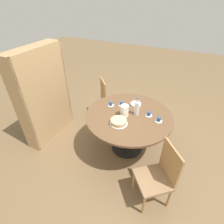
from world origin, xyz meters
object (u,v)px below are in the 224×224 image
Objects in this scene: cup_b at (149,114)px; chair_a at (109,99)px; bookshelf at (45,96)px; cup_c at (111,104)px; chair_b at (158,175)px; cup_d at (159,120)px; cake_main at (119,122)px; cup_a at (121,104)px; coffee_pot at (124,110)px; water_bottle at (137,108)px.

chair_a is at bearing 59.88° from cup_b.
bookshelf is (-0.96, 0.82, 0.38)m from chair_a.
chair_b is at bearing -127.64° from cup_c.
chair_a is 1.20m from cup_b.
cup_b is (0.83, 0.40, 0.30)m from chair_b.
cup_d is at bearing -113.91° from cup_b.
bookshelf reaches higher than cake_main.
coffee_pot is at bearing -148.53° from cup_a.
chair_a reaches higher than cup_c.
cake_main is at bearing 89.01° from bookshelf.
coffee_pot is 0.38m from cup_c.
bookshelf is at bearing 89.01° from cake_main.
chair_a is 8.10× the size of cup_c.
coffee_pot is 0.31m from cup_a.
chair_b is at bearing -163.80° from cup_d.
chair_b is at bearing -176.58° from chair_a.
bookshelf is 1.20m from cup_c.
cake_main is at bearing -141.05° from cup_c.
bookshelf is at bearing -141.74° from chair_b.
cup_d is (0.75, 0.22, 0.30)m from chair_b.
chair_b is 3.38× the size of cake_main.
cup_b and cup_c have the same top height.
cup_a is 1.00× the size of cup_b.
cup_a and cup_d have the same top height.
water_bottle is at bearing 85.31° from cup_d.
cup_b is (-0.58, -1.01, 0.30)m from chair_a.
coffee_pot is (0.67, 0.76, 0.38)m from chair_b.
bookshelf is 1.46m from cake_main.
chair_b is 3.03× the size of water_bottle.
water_bottle is 0.22m from cup_b.
cup_b is (0.40, -0.36, -0.01)m from cake_main.
water_bottle is 1.12× the size of cake_main.
coffee_pot is at bearing -117.73° from cup_c.
bookshelf is at bearing 98.16° from coffee_pot.
chair_b is 8.10× the size of cup_b.
chair_b is 8.10× the size of cup_a.
cup_d is (-0.08, -0.18, 0.00)m from cup_b.
cup_b is 0.69m from cup_c.
chair_a reaches higher than cup_d.
cup_a and cup_c have the same top height.
cup_a is at bearing -176.60° from chair_a.
cup_a is (-0.49, -0.49, 0.30)m from chair_a.
cake_main is (-0.98, -0.65, 0.31)m from chair_a.
coffee_pot is at bearing -171.36° from chair_b.
cup_d is at bearing -103.89° from cup_a.
cup_c is (-0.09, 0.17, 0.00)m from cup_a.
chair_a is 4.09× the size of coffee_pot.
bookshelf is 2.02m from cup_d.
chair_b is 0.97m from cup_b.
coffee_pot is (0.21, -1.46, -0.00)m from bookshelf.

